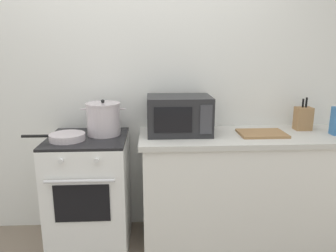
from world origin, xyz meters
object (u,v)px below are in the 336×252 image
stove (90,193)px  cutting_board (262,133)px  knife_block (303,118)px  frying_pan (66,137)px  stock_pot (104,119)px  microwave (179,115)px

stove → cutting_board: 1.44m
stove → knife_block: knife_block is taller
frying_pan → knife_block: bearing=6.5°
knife_block → stove: bearing=-175.4°
stove → knife_block: size_ratio=3.39×
stove → knife_block: 1.85m
stock_pot → cutting_board: bearing=-3.4°
stove → stock_pot: bearing=31.4°
stove → cutting_board: size_ratio=2.56×
stock_pot → cutting_board: size_ratio=0.97×
stock_pot → frying_pan: size_ratio=0.76×
knife_block → microwave: bearing=-176.6°
microwave → stove: bearing=-173.7°
stove → microwave: 0.94m
microwave → cutting_board: 0.67m
stock_pot → cutting_board: (1.24, -0.07, -0.12)m
cutting_board → knife_block: size_ratio=1.33×
stock_pot → knife_block: bearing=2.3°
stock_pot → microwave: bearing=0.4°
stove → frying_pan: 0.51m
stove → stock_pot: size_ratio=2.64×
stock_pot → microwave: size_ratio=0.70×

